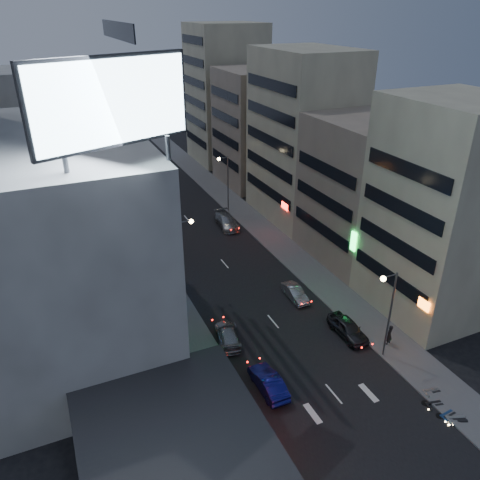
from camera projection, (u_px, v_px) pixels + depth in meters
ground at (366, 433)px, 32.42m from camera, size 180.00×180.00×0.00m
sidewalk_left at (148, 262)px, 53.99m from camera, size 4.00×120.00×0.12m
sidewalk_right at (271, 237)px, 59.79m from camera, size 4.00×120.00×0.12m
food_court at (162, 461)px, 28.12m from camera, size 11.00×13.00×3.88m
white_building at (60, 243)px, 38.55m from camera, size 14.00×24.00×18.00m
shophouse_near at (443, 211)px, 41.94m from camera, size 10.00×11.00×20.00m
shophouse_mid at (365, 190)px, 52.41m from camera, size 11.00×12.00×16.00m
shophouse_far at (303, 137)px, 61.50m from camera, size 10.00×14.00×22.00m
far_left_a at (53, 152)px, 59.06m from camera, size 11.00×10.00×20.00m
far_left_b at (46, 146)px, 70.62m from camera, size 12.00×10.00×15.00m
far_right_a at (257, 128)px, 74.83m from camera, size 11.00×12.00×18.00m
far_right_b at (226, 95)px, 85.10m from camera, size 12.00×12.00×24.00m
billboard at (113, 103)px, 26.13m from camera, size 9.52×3.75×6.20m
street_lamp_right_near at (388, 304)px, 37.05m from camera, size 1.60×0.44×8.02m
street_lamp_left at (184, 247)px, 45.84m from camera, size 1.60×0.44×8.02m
street_lamp_right_far at (225, 176)px, 64.82m from camera, size 1.60×0.44×8.02m
parked_car_right_near at (348, 328)px, 41.67m from camera, size 1.87×4.59×1.56m
parked_car_right_mid at (295, 293)px, 47.05m from camera, size 1.45×3.92×1.28m
parked_car_left at (158, 239)px, 57.81m from camera, size 2.36×4.81×1.32m
parked_car_right_far at (227, 221)px, 62.35m from camera, size 2.70×5.72×1.61m
road_car_blue at (268, 382)px, 35.76m from camera, size 1.58×4.50×1.48m
road_car_silver at (228, 335)px, 41.02m from camera, size 2.87×4.93×1.34m
person at (389, 335)px, 40.38m from camera, size 0.80×0.65×1.90m
scooter_black_a at (467, 413)px, 33.24m from camera, size 1.15×1.69×0.98m
scooter_silver_a at (466, 409)px, 33.37m from camera, size 1.36×2.16×1.25m
scooter_blue at (452, 404)px, 33.95m from camera, size 0.73×1.78×1.06m
scooter_black_b at (441, 394)px, 34.72m from camera, size 0.99×1.90×1.11m
scooter_silver_b at (438, 381)px, 35.90m from camera, size 0.88×1.93×1.13m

